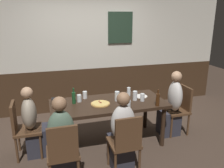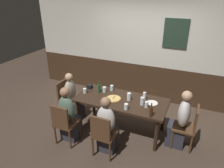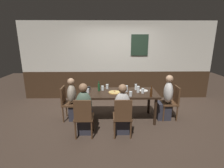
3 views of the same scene
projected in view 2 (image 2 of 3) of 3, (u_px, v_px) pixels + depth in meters
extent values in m
plane|color=#423328|center=(120.00, 129.00, 4.51)|extent=(12.00, 12.00, 0.00)
cube|color=#3D2819|center=(143.00, 81.00, 5.68)|extent=(6.40, 0.10, 0.95)
cube|color=beige|center=(146.00, 33.00, 5.14)|extent=(6.40, 0.10, 1.65)
cube|color=#233828|center=(176.00, 34.00, 4.79)|extent=(0.56, 0.03, 0.68)
cube|color=black|center=(121.00, 100.00, 4.21)|extent=(1.87, 0.85, 0.05)
cylinder|color=black|center=(78.00, 115.00, 4.38)|extent=(0.07, 0.07, 0.69)
cylinder|color=black|center=(156.00, 136.00, 3.78)|extent=(0.07, 0.07, 0.69)
cylinder|color=black|center=(94.00, 100.00, 4.96)|extent=(0.07, 0.07, 0.69)
cylinder|color=black|center=(163.00, 116.00, 4.35)|extent=(0.07, 0.07, 0.69)
cube|color=#513521|center=(184.00, 127.00, 3.87)|extent=(0.40, 0.40, 0.04)
cube|color=#513521|center=(196.00, 119.00, 3.71)|extent=(0.04, 0.36, 0.43)
cylinder|color=#513521|center=(172.00, 140.00, 3.89)|extent=(0.04, 0.04, 0.41)
cylinder|color=#513521|center=(174.00, 129.00, 4.17)|extent=(0.04, 0.04, 0.41)
cylinder|color=#513521|center=(191.00, 145.00, 3.76)|extent=(0.04, 0.04, 0.41)
cylinder|color=#513521|center=(192.00, 134.00, 4.05)|extent=(0.04, 0.04, 0.41)
cube|color=#513521|center=(105.00, 134.00, 3.70)|extent=(0.40, 0.40, 0.04)
cube|color=#513521|center=(100.00, 129.00, 3.45)|extent=(0.36, 0.04, 0.43)
cylinder|color=#513521|center=(101.00, 136.00, 3.99)|extent=(0.04, 0.04, 0.41)
cylinder|color=#513521|center=(117.00, 140.00, 3.87)|extent=(0.04, 0.04, 0.41)
cylinder|color=#513521|center=(93.00, 147.00, 3.71)|extent=(0.04, 0.04, 0.41)
cylinder|color=#513521|center=(110.00, 152.00, 3.59)|extent=(0.04, 0.04, 0.41)
cube|color=#513521|center=(67.00, 123.00, 3.99)|extent=(0.40, 0.40, 0.04)
cube|color=#513521|center=(60.00, 117.00, 3.75)|extent=(0.36, 0.04, 0.43)
cylinder|color=#513521|center=(66.00, 125.00, 4.29)|extent=(0.04, 0.04, 0.41)
cylinder|color=#513521|center=(80.00, 129.00, 4.17)|extent=(0.04, 0.04, 0.41)
cylinder|color=#513521|center=(55.00, 135.00, 4.01)|extent=(0.04, 0.04, 0.41)
cylinder|color=#513521|center=(70.00, 140.00, 3.89)|extent=(0.04, 0.04, 0.41)
cube|color=#513521|center=(70.00, 100.00, 4.79)|extent=(0.40, 0.40, 0.04)
cube|color=#513521|center=(62.00, 90.00, 4.76)|extent=(0.04, 0.36, 0.43)
cylinder|color=#513521|center=(80.00, 107.00, 4.97)|extent=(0.04, 0.04, 0.41)
cylinder|color=#513521|center=(73.00, 114.00, 4.69)|extent=(0.04, 0.04, 0.41)
cylinder|color=#513521|center=(69.00, 104.00, 5.09)|extent=(0.04, 0.04, 0.41)
cylinder|color=#513521|center=(60.00, 111.00, 4.81)|extent=(0.04, 0.04, 0.41)
cube|color=#2D2D38|center=(175.00, 134.00, 4.00)|extent=(0.34, 0.32, 0.45)
ellipsoid|color=silver|center=(184.00, 113.00, 3.76)|extent=(0.22, 0.34, 0.55)
sphere|color=tan|center=(187.00, 96.00, 3.61)|extent=(0.18, 0.18, 0.18)
cube|color=#2D2D38|center=(108.00, 138.00, 3.89)|extent=(0.32, 0.34, 0.45)
ellipsoid|color=silver|center=(106.00, 119.00, 3.61)|extent=(0.34, 0.22, 0.53)
sphere|color=#936B4C|center=(106.00, 102.00, 3.47)|extent=(0.18, 0.18, 0.18)
cube|color=#2D2D38|center=(71.00, 128.00, 4.19)|extent=(0.32, 0.34, 0.45)
ellipsoid|color=#56705B|center=(67.00, 109.00, 3.90)|extent=(0.34, 0.22, 0.55)
sphere|color=#936B4C|center=(65.00, 92.00, 3.75)|extent=(0.18, 0.18, 0.18)
cube|color=#2D2D38|center=(75.00, 109.00, 4.83)|extent=(0.34, 0.32, 0.45)
ellipsoid|color=tan|center=(70.00, 90.00, 4.67)|extent=(0.22, 0.34, 0.49)
sphere|color=tan|center=(69.00, 77.00, 4.53)|extent=(0.17, 0.17, 0.17)
cylinder|color=tan|center=(113.00, 99.00, 4.21)|extent=(0.30, 0.30, 0.02)
cylinder|color=#DBB760|center=(113.00, 98.00, 4.21)|extent=(0.27, 0.27, 0.01)
cylinder|color=maroon|center=(115.00, 96.00, 4.26)|extent=(0.03, 0.03, 0.00)
cylinder|color=maroon|center=(113.00, 98.00, 4.20)|extent=(0.03, 0.03, 0.00)
cylinder|color=maroon|center=(114.00, 98.00, 4.20)|extent=(0.03, 0.03, 0.00)
cylinder|color=silver|center=(85.00, 91.00, 4.43)|extent=(0.08, 0.08, 0.11)
cylinder|color=gold|center=(85.00, 92.00, 4.44)|extent=(0.07, 0.07, 0.05)
cylinder|color=silver|center=(129.00, 97.00, 4.14)|extent=(0.08, 0.08, 0.16)
cylinder|color=#C6842D|center=(129.00, 98.00, 4.15)|extent=(0.07, 0.07, 0.12)
cylinder|color=silver|center=(142.00, 101.00, 3.98)|extent=(0.07, 0.07, 0.16)
cylinder|color=#B26623|center=(142.00, 103.00, 4.00)|extent=(0.07, 0.07, 0.07)
cylinder|color=silver|center=(104.00, 90.00, 4.48)|extent=(0.08, 0.08, 0.12)
cylinder|color=#B26623|center=(104.00, 90.00, 4.49)|extent=(0.07, 0.07, 0.07)
cylinder|color=silver|center=(146.00, 105.00, 3.89)|extent=(0.07, 0.07, 0.13)
cylinder|color=silver|center=(146.00, 106.00, 3.90)|extent=(0.06, 0.06, 0.07)
cylinder|color=silver|center=(112.00, 88.00, 4.54)|extent=(0.07, 0.07, 0.12)
cylinder|color=#B26623|center=(112.00, 89.00, 4.55)|extent=(0.07, 0.07, 0.08)
cylinder|color=silver|center=(144.00, 96.00, 4.18)|extent=(0.06, 0.06, 0.15)
cylinder|color=#331E14|center=(144.00, 97.00, 4.19)|extent=(0.06, 0.06, 0.11)
cylinder|color=silver|center=(126.00, 107.00, 3.83)|extent=(0.08, 0.08, 0.12)
cylinder|color=#B26623|center=(126.00, 108.00, 3.84)|extent=(0.07, 0.07, 0.05)
cylinder|color=#194723|center=(99.00, 88.00, 4.45)|extent=(0.06, 0.06, 0.19)
cylinder|color=#194723|center=(99.00, 83.00, 4.40)|extent=(0.03, 0.03, 0.07)
cylinder|color=#42230F|center=(151.00, 111.00, 3.61)|extent=(0.06, 0.06, 0.19)
cylinder|color=#42230F|center=(152.00, 105.00, 3.55)|extent=(0.03, 0.03, 0.07)
cylinder|color=white|center=(152.00, 103.00, 4.06)|extent=(0.22, 0.22, 0.01)
cube|color=black|center=(90.00, 86.00, 4.65)|extent=(0.11, 0.09, 0.09)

